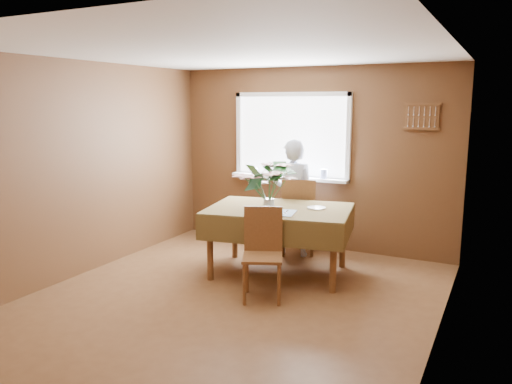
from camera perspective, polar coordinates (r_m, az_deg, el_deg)
The scene contains 15 objects.
floor at distance 5.30m, azimuth -2.76°, elevation -12.20°, with size 4.50×4.50×0.00m, color brown.
ceiling at distance 4.93m, azimuth -3.02°, elevation 15.79°, with size 4.50×4.50×0.00m, color white.
wall_back at distance 6.99m, azimuth 6.36°, elevation 3.82°, with size 4.00×4.00×0.00m, color brown.
wall_front at distance 3.25m, azimuth -23.08°, elevation -4.34°, with size 4.00×4.00×0.00m, color brown.
wall_left at distance 6.20m, azimuth -19.16°, elevation 2.51°, with size 4.50×4.50×0.00m, color brown.
wall_right at distance 4.34m, azimuth 20.67°, elevation -0.68°, with size 4.50×4.50×0.00m, color brown.
window_assembly at distance 7.04m, azimuth 3.98°, elevation 4.82°, with size 1.72×0.20×1.22m.
spoon_rack at distance 6.54m, azimuth 18.44°, elevation 8.21°, with size 0.44×0.05×0.33m.
dining_table at distance 5.88m, azimuth 2.66°, elevation -2.76°, with size 1.83×1.41×0.81m.
chair_far at distance 6.65m, azimuth 4.76°, elevation -2.52°, with size 0.59×0.59×1.03m.
chair_near at distance 5.23m, azimuth 0.79°, elevation -6.50°, with size 0.53×0.53×0.95m.
seated_woman at distance 6.59m, azimuth 4.23°, elevation -0.67°, with size 0.57×0.37×1.56m, color white.
flower_bouquet at distance 5.56m, azimuth 1.48°, elevation 1.21°, with size 0.63×0.63×0.54m.
side_plate at distance 5.86m, azimuth 6.91°, elevation -1.82°, with size 0.22×0.22×0.01m, color white.
table_knife at distance 5.60m, azimuth 3.45°, elevation -2.29°, with size 0.02×0.21×0.00m, color silver.
Camera 1 is at (2.44, -4.25, 2.02)m, focal length 35.00 mm.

